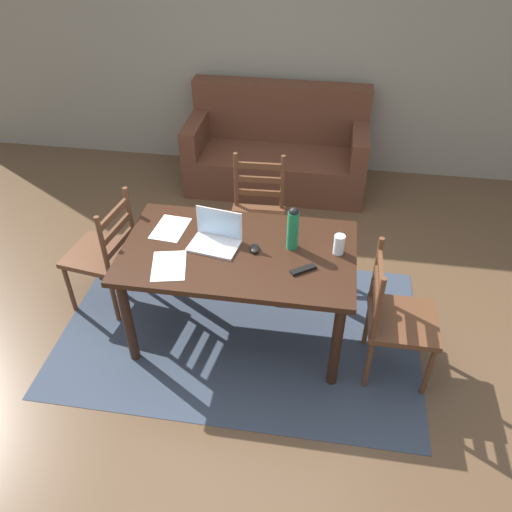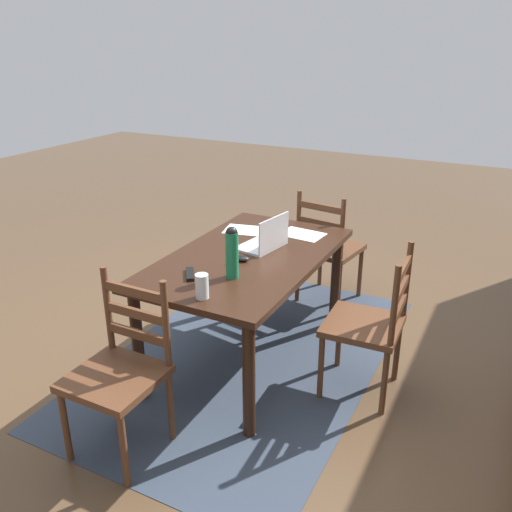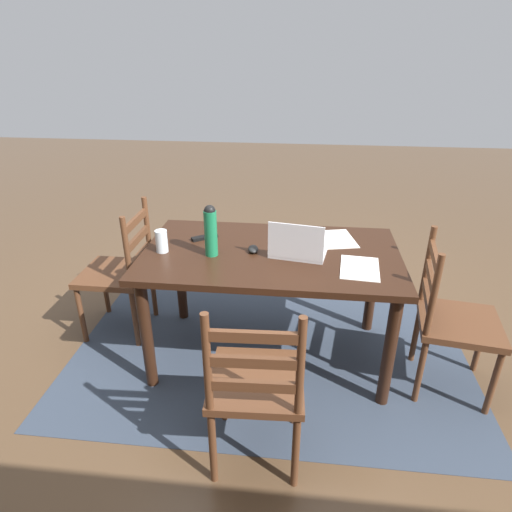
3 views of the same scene
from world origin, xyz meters
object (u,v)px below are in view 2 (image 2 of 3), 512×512
(drinking_glass, at_px, (202,286))
(computer_mouse, at_px, (241,258))
(laptop, at_px, (266,240))
(tv_remote, at_px, (190,274))
(water_bottle, at_px, (232,251))
(chair_right_near, at_px, (120,372))
(dining_table, at_px, (248,269))
(chair_left_far, at_px, (328,249))
(chair_far_head, at_px, (370,325))

(drinking_glass, height_order, computer_mouse, drinking_glass)
(laptop, bearing_deg, drinking_glass, 1.06)
(laptop, bearing_deg, tv_remote, -18.80)
(water_bottle, xyz_separation_m, computer_mouse, (-0.24, -0.07, -0.14))
(chair_right_near, xyz_separation_m, laptop, (-1.22, 0.24, 0.36))
(dining_table, height_order, chair_left_far, chair_left_far)
(chair_far_head, xyz_separation_m, tv_remote, (0.44, -0.97, 0.31))
(chair_left_far, xyz_separation_m, chair_far_head, (1.06, 0.65, 0.00))
(water_bottle, bearing_deg, dining_table, -166.49)
(tv_remote, bearing_deg, chair_right_near, -128.22)
(computer_mouse, bearing_deg, water_bottle, 9.20)
(tv_remote, bearing_deg, chair_left_far, 42.66)
(chair_left_far, relative_size, computer_mouse, 9.50)
(chair_far_head, relative_size, computer_mouse, 9.50)
(laptop, distance_m, drinking_glass, 0.81)
(chair_far_head, relative_size, chair_right_near, 1.00)
(chair_right_near, height_order, drinking_glass, chair_right_near)
(computer_mouse, bearing_deg, laptop, 163.29)
(chair_right_near, distance_m, laptop, 1.29)
(water_bottle, distance_m, computer_mouse, 0.29)
(laptop, relative_size, tv_remote, 2.07)
(chair_far_head, height_order, laptop, laptop)
(laptop, xyz_separation_m, computer_mouse, (0.26, -0.04, -0.04))
(dining_table, distance_m, water_bottle, 0.44)
(dining_table, height_order, computer_mouse, computer_mouse)
(laptop, xyz_separation_m, drinking_glass, (0.81, 0.01, 0.01))
(chair_far_head, distance_m, computer_mouse, 0.88)
(chair_left_far, distance_m, chair_right_near, 2.15)
(chair_far_head, xyz_separation_m, drinking_glass, (0.65, -0.75, 0.37))
(laptop, xyz_separation_m, water_bottle, (0.50, 0.03, 0.10))
(water_bottle, height_order, tv_remote, water_bottle)
(chair_far_head, bearing_deg, computer_mouse, -82.41)
(dining_table, distance_m, drinking_glass, 0.67)
(laptop, xyz_separation_m, tv_remote, (0.60, -0.20, -0.05))
(dining_table, bearing_deg, chair_far_head, 90.13)
(dining_table, xyz_separation_m, tv_remote, (0.44, -0.15, 0.11))
(chair_left_far, distance_m, water_bottle, 1.48)
(chair_far_head, relative_size, drinking_glass, 7.01)
(chair_left_far, relative_size, chair_far_head, 1.00)
(water_bottle, height_order, computer_mouse, water_bottle)
(water_bottle, height_order, drinking_glass, water_bottle)
(dining_table, height_order, chair_far_head, chair_far_head)
(chair_right_near, xyz_separation_m, computer_mouse, (-0.95, 0.19, 0.31))
(dining_table, relative_size, chair_right_near, 1.62)
(computer_mouse, bearing_deg, tv_remote, -32.96)
(tv_remote, bearing_deg, drinking_glass, -79.15)
(laptop, distance_m, water_bottle, 0.51)
(laptop, distance_m, computer_mouse, 0.27)
(chair_left_far, xyz_separation_m, chair_right_near, (2.12, -0.35, 0.00))
(dining_table, height_order, chair_right_near, chair_right_near)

